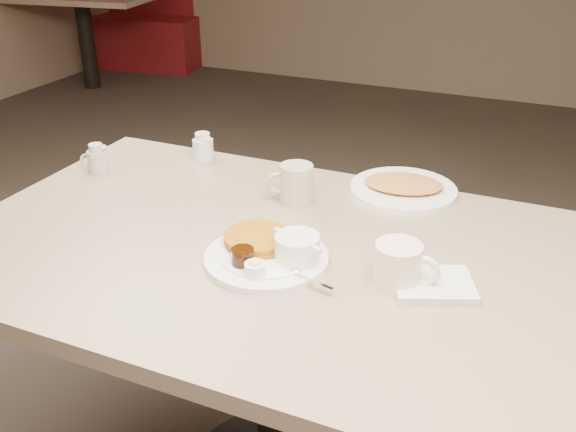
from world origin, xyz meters
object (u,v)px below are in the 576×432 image
at_px(diner_table, 285,312).
at_px(creamer_right, 203,147).
at_px(booth_back_left, 130,21).
at_px(coffee_mug_far, 295,184).
at_px(main_plate, 271,252).
at_px(coffee_mug_near, 400,265).
at_px(hash_plate, 403,187).
at_px(creamer_left, 97,159).

relative_size(diner_table, creamer_right, 18.50).
bearing_deg(booth_back_left, coffee_mug_far, -48.56).
relative_size(main_plate, creamer_right, 4.24).
height_order(diner_table, coffee_mug_near, coffee_mug_near).
bearing_deg(creamer_right, main_plate, -46.43).
bearing_deg(hash_plate, diner_table, -112.83).
height_order(coffee_mug_near, booth_back_left, booth_back_left).
distance_m(main_plate, creamer_right, 0.61).
distance_m(coffee_mug_far, booth_back_left, 4.72).
bearing_deg(creamer_right, diner_table, -41.98).
relative_size(hash_plate, booth_back_left, 0.20).
xyz_separation_m(coffee_mug_far, hash_plate, (0.23, 0.17, -0.04)).
bearing_deg(diner_table, main_plate, -94.92).
relative_size(coffee_mug_near, hash_plate, 0.41).
xyz_separation_m(creamer_left, creamer_right, (0.22, 0.20, -0.00)).
xyz_separation_m(coffee_mug_near, creamer_right, (-0.69, 0.43, -0.01)).
bearing_deg(diner_table, coffee_mug_far, 107.17).
xyz_separation_m(diner_table, coffee_mug_far, (-0.07, 0.22, 0.22)).
distance_m(creamer_right, booth_back_left, 4.37).
bearing_deg(booth_back_left, main_plate, -50.17).
relative_size(creamer_left, creamer_right, 0.99).
height_order(creamer_left, booth_back_left, booth_back_left).
bearing_deg(diner_table, booth_back_left, 130.32).
xyz_separation_m(creamer_left, hash_plate, (0.81, 0.20, -0.02)).
xyz_separation_m(diner_table, booth_back_left, (-3.18, 3.75, -0.17)).
distance_m(diner_table, coffee_mug_far, 0.32).
bearing_deg(main_plate, creamer_right, 133.57).
bearing_deg(coffee_mug_near, main_plate, -176.55).
bearing_deg(coffee_mug_near, diner_table, 170.75).
bearing_deg(hash_plate, booth_back_left, 134.88).
distance_m(creamer_left, creamer_right, 0.30).
height_order(coffee_mug_near, coffee_mug_far, coffee_mug_far).
bearing_deg(coffee_mug_near, coffee_mug_far, 141.38).
xyz_separation_m(creamer_right, hash_plate, (0.59, 0.01, -0.02)).
xyz_separation_m(main_plate, hash_plate, (0.17, 0.45, -0.01)).
bearing_deg(coffee_mug_far, hash_plate, 35.55).
distance_m(diner_table, creamer_right, 0.61).
xyz_separation_m(coffee_mug_far, creamer_left, (-0.58, -0.04, -0.01)).
distance_m(coffee_mug_near, hash_plate, 0.45).
bearing_deg(booth_back_left, creamer_right, -50.69).
height_order(creamer_left, hash_plate, creamer_left).
xyz_separation_m(diner_table, hash_plate, (0.16, 0.39, 0.18)).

